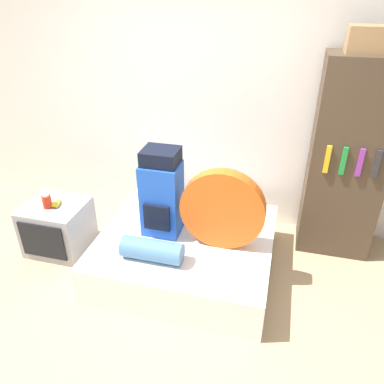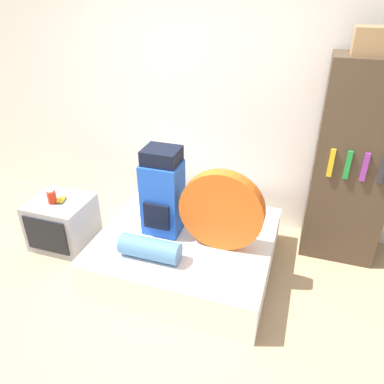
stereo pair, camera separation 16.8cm
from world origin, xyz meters
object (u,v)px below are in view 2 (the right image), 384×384
object	(u,v)px
sleeping_roll	(150,249)
canister	(52,197)
backpack	(163,193)
cardboard_box	(377,41)
bookshelf	(353,166)
television	(63,222)
tent_bag	(222,211)

from	to	relation	value
sleeping_roll	canister	world-z (taller)	canister
backpack	cardboard_box	bearing A→B (deg)	22.89
sleeping_roll	cardboard_box	size ratio (longest dim) A/B	1.51
sleeping_roll	bookshelf	world-z (taller)	bookshelf
canister	bookshelf	world-z (taller)	bookshelf
backpack	sleeping_roll	bearing A→B (deg)	-83.95
sleeping_roll	canister	distance (m)	1.20
backpack	television	world-z (taller)	backpack
sleeping_roll	cardboard_box	distance (m)	2.36
television	canister	xyz separation A→B (m)	(-0.03, -0.04, 0.31)
tent_bag	bookshelf	distance (m)	1.27
tent_bag	cardboard_box	world-z (taller)	cardboard_box
canister	bookshelf	distance (m)	2.80
sleeping_roll	bookshelf	xyz separation A→B (m)	(1.51, 1.09, 0.48)
sleeping_roll	cardboard_box	bearing A→B (deg)	35.59
sleeping_roll	canister	xyz separation A→B (m)	(-1.15, 0.31, 0.11)
bookshelf	cardboard_box	xyz separation A→B (m)	(-0.04, -0.04, 1.04)
tent_bag	canister	size ratio (longest dim) A/B	5.09
tent_bag	cardboard_box	size ratio (longest dim) A/B	2.11
cardboard_box	television	bearing A→B (deg)	-164.81
cardboard_box	sleeping_roll	bearing A→B (deg)	-144.41
tent_bag	cardboard_box	xyz separation A→B (m)	(0.96, 0.71, 1.25)
backpack	sleeping_roll	distance (m)	0.51
backpack	tent_bag	distance (m)	0.56
canister	tent_bag	bearing A→B (deg)	1.02
backpack	sleeping_roll	size ratio (longest dim) A/B	1.56
backpack	sleeping_roll	world-z (taller)	backpack
backpack	bookshelf	distance (m)	1.70
backpack	bookshelf	xyz separation A→B (m)	(1.55, 0.68, 0.19)
sleeping_roll	cardboard_box	xyz separation A→B (m)	(1.47, 1.05, 1.52)
canister	bookshelf	bearing A→B (deg)	16.43
tent_bag	television	xyz separation A→B (m)	(-1.63, 0.01, -0.47)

